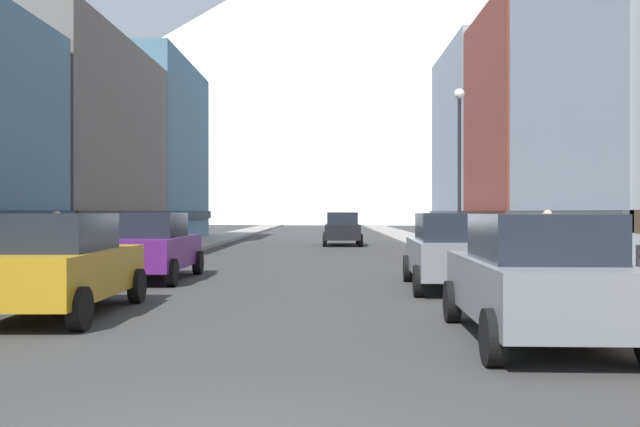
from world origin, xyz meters
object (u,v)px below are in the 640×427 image
object	(u,v)px
car_right_1	(453,251)
potted_plant_0	(503,246)
car_left_0	(58,264)
pedestrian_0	(548,247)
car_driving_0	(342,229)
pedestrian_2	(57,245)
streetlamp_right	(459,148)
car_right_0	(537,277)
car_left_1	(151,246)

from	to	relation	value
car_right_1	potted_plant_0	size ratio (longest dim) A/B	4.97
car_left_0	pedestrian_0	distance (m)	11.26
car_right_1	pedestrian_0	world-z (taller)	pedestrian_0
car_driving_0	potted_plant_0	world-z (taller)	car_driving_0
car_right_1	car_driving_0	size ratio (longest dim) A/B	1.02
car_driving_0	pedestrian_2	bearing A→B (deg)	-112.08
streetlamp_right	pedestrian_0	bearing A→B (deg)	-82.44
car_right_0	pedestrian_2	xyz separation A→B (m)	(-10.05, 8.55, 0.03)
car_driving_0	streetlamp_right	distance (m)	14.54
car_left_0	pedestrian_0	size ratio (longest dim) A/B	2.59
pedestrian_2	streetlamp_right	world-z (taller)	streetlamp_right
pedestrian_2	car_right_1	bearing A→B (deg)	-10.75
car_left_0	potted_plant_0	size ratio (longest dim) A/B	4.91
streetlamp_right	car_driving_0	bearing A→B (deg)	105.30
car_driving_0	potted_plant_0	size ratio (longest dim) A/B	4.89
car_right_0	pedestrian_0	xyz separation A→B (m)	(2.45, 7.41, 0.04)
car_driving_0	potted_plant_0	xyz separation A→B (m)	(5.40, -13.01, -0.29)
car_right_0	pedestrian_2	world-z (taller)	pedestrian_2
pedestrian_2	car_left_1	bearing A→B (deg)	3.05
potted_plant_0	pedestrian_2	size ratio (longest dim) A/B	0.54
car_right_0	car_right_1	world-z (taller)	same
streetlamp_right	car_right_0	bearing A→B (deg)	-96.24
car_driving_0	car_right_1	bearing A→B (deg)	-84.10
car_left_1	car_right_1	distance (m)	7.87
car_right_1	car_left_0	bearing A→B (deg)	-150.49
pedestrian_0	potted_plant_0	bearing A→B (deg)	84.28
car_left_1	pedestrian_2	xyz separation A→B (m)	(-2.45, -0.13, 0.03)
car_left_1	potted_plant_0	world-z (taller)	car_left_1
car_right_1	car_driving_0	world-z (taller)	same
car_driving_0	car_right_0	bearing A→B (deg)	-85.50
pedestrian_2	streetlamp_right	distance (m)	13.26
car_driving_0	potted_plant_0	distance (m)	14.09
pedestrian_0	pedestrian_2	distance (m)	12.55
pedestrian_2	streetlamp_right	xyz separation A→B (m)	(11.60, 5.65, 3.06)
pedestrian_0	car_left_0	bearing A→B (deg)	-153.22
car_right_1	car_driving_0	bearing A→B (deg)	95.90
car_left_0	car_driving_0	world-z (taller)	same
pedestrian_0	pedestrian_2	xyz separation A→B (m)	(-12.50, 1.14, -0.01)
car_left_0	car_left_1	distance (m)	6.34
pedestrian_0	pedestrian_2	world-z (taller)	pedestrian_0
potted_plant_0	car_right_1	bearing A→B (deg)	-111.21
potted_plant_0	streetlamp_right	xyz separation A→B (m)	(-1.65, -0.70, 3.38)
car_left_0	pedestrian_2	bearing A→B (deg)	111.55
car_right_0	streetlamp_right	bearing A→B (deg)	83.76
car_driving_0	pedestrian_0	size ratio (longest dim) A/B	2.58
car_left_1	pedestrian_0	world-z (taller)	pedestrian_0
car_driving_0	pedestrian_0	xyz separation A→B (m)	(4.65, -20.49, 0.04)
car_left_1	streetlamp_right	world-z (taller)	streetlamp_right
car_left_0	car_right_1	distance (m)	8.73
pedestrian_0	car_right_0	bearing A→B (deg)	-108.31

